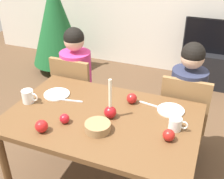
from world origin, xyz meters
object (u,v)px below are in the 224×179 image
object	(u,v)px
christmas_tree	(56,22)
dining_table	(102,125)
apple_by_left_plate	(42,126)
apple_far_edge	(64,119)
mug_right	(176,124)
plate_right	(171,110)
chair_left	(76,92)
mug_left	(28,96)
chair_right	(184,114)
plate_left	(57,94)
person_left_child	(77,86)
apple_near_candle	(132,98)
tv_stand	(208,68)
candle_centerpiece	(110,110)
tv	(214,37)
apple_by_right_mug	(169,135)
bowl_walnuts	(98,127)

from	to	relation	value
christmas_tree	dining_table	bearing A→B (deg)	-50.75
apple_by_left_plate	apple_far_edge	xyz separation A→B (m)	(0.09, 0.14, -0.01)
mug_right	apple_far_edge	xyz separation A→B (m)	(-0.74, -0.21, -0.01)
plate_right	dining_table	bearing A→B (deg)	-150.69
mug_right	chair_left	bearing A→B (deg)	152.31
dining_table	apple_by_left_plate	size ratio (longest dim) A/B	16.04
chair_left	mug_left	distance (m)	0.71
chair_left	chair_right	size ratio (longest dim) A/B	1.00
dining_table	plate_left	bearing A→B (deg)	162.81
dining_table	plate_left	size ratio (longest dim) A/B	6.60
person_left_child	apple_near_candle	size ratio (longest dim) A/B	14.24
chair_left	tv_stand	distance (m)	2.09
mug_right	apple_far_edge	world-z (taller)	mug_right
tv_stand	plate_right	world-z (taller)	plate_right
apple_by_left_plate	dining_table	bearing A→B (deg)	45.45
dining_table	candle_centerpiece	size ratio (longest dim) A/B	4.51
tv	plate_left	bearing A→B (deg)	-117.26
candle_centerpiece	plate_right	size ratio (longest dim) A/B	1.53
chair_right	apple_far_edge	xyz separation A→B (m)	(-0.74, -0.78, 0.27)
mug_right	apple_by_right_mug	world-z (taller)	mug_right
candle_centerpiece	bowl_walnuts	xyz separation A→B (m)	(-0.02, -0.18, -0.03)
tv_stand	mug_left	xyz separation A→B (m)	(-1.26, -2.33, 0.56)
chair_right	tv	size ratio (longest dim) A/B	1.14
christmas_tree	chair_right	bearing A→B (deg)	-32.22
candle_centerpiece	apple_near_candle	bearing A→B (deg)	70.90
candle_centerpiece	plate_left	distance (m)	0.55
christmas_tree	apple_by_right_mug	bearing A→B (deg)	-44.12
mug_left	tv	bearing A→B (deg)	61.70
candle_centerpiece	bowl_walnuts	bearing A→B (deg)	-96.51
tv	apple_far_edge	distance (m)	2.61
tv	mug_right	size ratio (longest dim) A/B	6.04
dining_table	tv_stand	xyz separation A→B (m)	(0.64, 2.30, -0.43)
tv	christmas_tree	world-z (taller)	christmas_tree
bowl_walnuts	apple_far_edge	bearing A→B (deg)	-179.03
tv	apple_far_edge	size ratio (longest dim) A/B	11.19
mug_right	bowl_walnuts	distance (m)	0.53
chair_right	plate_left	bearing A→B (deg)	-155.12
tv_stand	apple_near_candle	world-z (taller)	apple_near_candle
chair_right	bowl_walnuts	size ratio (longest dim) A/B	5.09
plate_left	apple_by_right_mug	xyz separation A→B (m)	(0.98, -0.23, 0.03)
person_left_child	plate_left	xyz separation A→B (m)	(0.08, -0.49, 0.19)
tv_stand	bowl_walnuts	size ratio (longest dim) A/B	3.62
apple_by_left_plate	apple_by_right_mug	bearing A→B (deg)	15.39
chair_right	apple_by_right_mug	xyz separation A→B (m)	(-0.02, -0.70, 0.28)
tv_stand	apple_by_right_mug	bearing A→B (deg)	-93.24
dining_table	tv_stand	distance (m)	2.43
candle_centerpiece	apple_by_right_mug	world-z (taller)	candle_centerpiece
plate_left	apple_near_candle	size ratio (longest dim) A/B	2.58
christmas_tree	plate_left	size ratio (longest dim) A/B	6.97
person_left_child	mug_right	bearing A→B (deg)	-29.02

